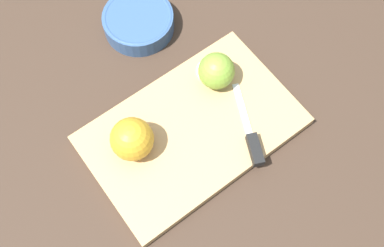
{
  "coord_description": "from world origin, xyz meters",
  "views": [
    {
      "loc": [
        -0.2,
        -0.25,
        0.77
      ],
      "look_at": [
        0.0,
        0.0,
        0.04
      ],
      "focal_mm": 42.0,
      "sensor_mm": 36.0,
      "label": 1
    }
  ],
  "objects_px": {
    "knife": "(253,143)",
    "bowl": "(138,21)",
    "apple_half_left": "(132,139)",
    "apple_half_right": "(216,71)"
  },
  "relations": [
    {
      "from": "apple_half_left",
      "to": "bowl",
      "type": "height_order",
      "value": "apple_half_left"
    },
    {
      "from": "knife",
      "to": "apple_half_right",
      "type": "bearing_deg",
      "value": 13.45
    },
    {
      "from": "apple_half_right",
      "to": "knife",
      "type": "xyz_separation_m",
      "value": [
        -0.03,
        -0.14,
        -0.03
      ]
    },
    {
      "from": "apple_half_left",
      "to": "apple_half_right",
      "type": "xyz_separation_m",
      "value": [
        0.2,
        0.01,
        -0.0
      ]
    },
    {
      "from": "apple_half_left",
      "to": "apple_half_right",
      "type": "relative_size",
      "value": 1.11
    },
    {
      "from": "knife",
      "to": "bowl",
      "type": "xyz_separation_m",
      "value": [
        -0.0,
        0.35,
        -0.01
      ]
    },
    {
      "from": "apple_half_right",
      "to": "bowl",
      "type": "xyz_separation_m",
      "value": [
        -0.04,
        0.2,
        -0.03
      ]
    },
    {
      "from": "apple_half_left",
      "to": "bowl",
      "type": "xyz_separation_m",
      "value": [
        0.17,
        0.22,
        -0.04
      ]
    },
    {
      "from": "bowl",
      "to": "apple_half_right",
      "type": "bearing_deg",
      "value": -80.12
    },
    {
      "from": "apple_half_left",
      "to": "apple_half_right",
      "type": "height_order",
      "value": "apple_half_left"
    }
  ]
}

